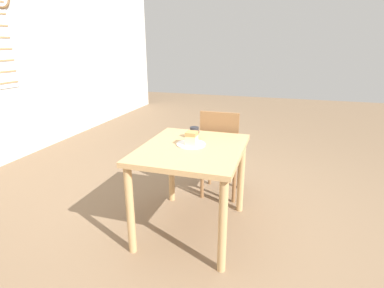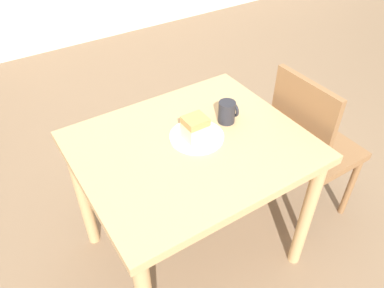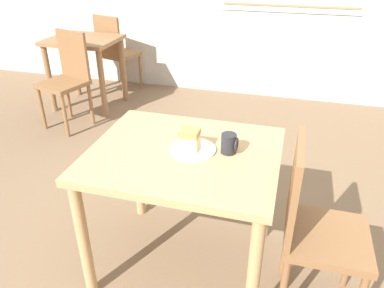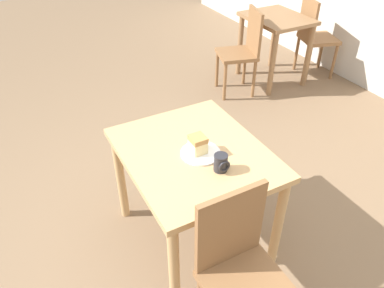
{
  "view_description": "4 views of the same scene",
  "coord_description": "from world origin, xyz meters",
  "px_view_note": "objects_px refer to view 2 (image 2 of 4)",
  "views": [
    {
      "loc": [
        -2.25,
        -0.47,
        1.52
      ],
      "look_at": [
        -0.13,
        0.19,
        0.78
      ],
      "focal_mm": 28.0,
      "sensor_mm": 36.0,
      "label": 1
    },
    {
      "loc": [
        -0.76,
        -0.82,
        1.76
      ],
      "look_at": [
        -0.13,
        0.16,
        0.78
      ],
      "focal_mm": 35.0,
      "sensor_mm": 36.0,
      "label": 2
    },
    {
      "loc": [
        0.36,
        -1.36,
        1.69
      ],
      "look_at": [
        -0.06,
        0.16,
        0.82
      ],
      "focal_mm": 35.0,
      "sensor_mm": 36.0,
      "label": 3
    },
    {
      "loc": [
        1.41,
        -0.64,
        2.08
      ],
      "look_at": [
        -0.13,
        0.19,
        0.79
      ],
      "focal_mm": 35.0,
      "sensor_mm": 36.0,
      "label": 4
    }
  ],
  "objects_px": {
    "dining_table_near": "(191,164)",
    "coffee_mug": "(227,112)",
    "chair_near_window": "(309,146)",
    "plate": "(197,136)",
    "cake_slice": "(195,128)"
  },
  "relations": [
    {
      "from": "dining_table_near",
      "to": "coffee_mug",
      "type": "distance_m",
      "value": 0.28
    },
    {
      "from": "chair_near_window",
      "to": "dining_table_near",
      "type": "bearing_deg",
      "value": 81.4
    },
    {
      "from": "plate",
      "to": "cake_slice",
      "type": "bearing_deg",
      "value": -144.77
    },
    {
      "from": "dining_table_near",
      "to": "chair_near_window",
      "type": "height_order",
      "value": "chair_near_window"
    },
    {
      "from": "dining_table_near",
      "to": "chair_near_window",
      "type": "relative_size",
      "value": 1.03
    },
    {
      "from": "chair_near_window",
      "to": "cake_slice",
      "type": "height_order",
      "value": "chair_near_window"
    },
    {
      "from": "plate",
      "to": "coffee_mug",
      "type": "height_order",
      "value": "coffee_mug"
    },
    {
      "from": "dining_table_near",
      "to": "plate",
      "type": "bearing_deg",
      "value": 27.51
    },
    {
      "from": "dining_table_near",
      "to": "chair_near_window",
      "type": "xyz_separation_m",
      "value": [
        0.66,
        -0.1,
        -0.13
      ]
    },
    {
      "from": "dining_table_near",
      "to": "chair_near_window",
      "type": "distance_m",
      "value": 0.68
    },
    {
      "from": "plate",
      "to": "coffee_mug",
      "type": "xyz_separation_m",
      "value": [
        0.18,
        0.03,
        0.04
      ]
    },
    {
      "from": "chair_near_window",
      "to": "coffee_mug",
      "type": "distance_m",
      "value": 0.55
    },
    {
      "from": "dining_table_near",
      "to": "coffee_mug",
      "type": "relative_size",
      "value": 9.36
    },
    {
      "from": "dining_table_near",
      "to": "cake_slice",
      "type": "bearing_deg",
      "value": 22.6
    },
    {
      "from": "chair_near_window",
      "to": "plate",
      "type": "height_order",
      "value": "chair_near_window"
    }
  ]
}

